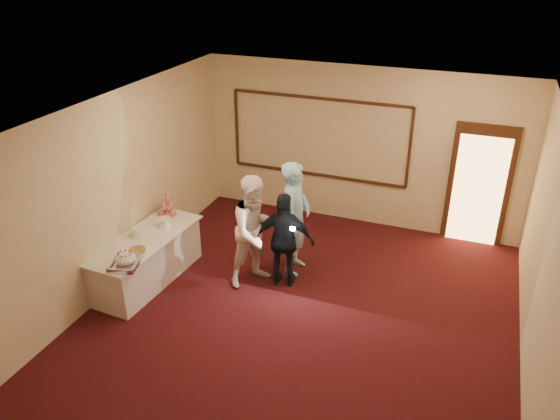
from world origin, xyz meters
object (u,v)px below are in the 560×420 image
(buffet_table, at_px, (147,259))
(cupcake_stand, at_px, (166,206))
(tart, at_px, (138,251))
(pavlova_tray, at_px, (125,260))
(plate_stack_b, at_px, (165,223))
(woman, at_px, (256,231))
(plate_stack_a, at_px, (138,232))
(guest, at_px, (285,240))
(man, at_px, (295,218))

(buffet_table, bearing_deg, cupcake_stand, 97.22)
(tart, bearing_deg, pavlova_tray, -82.18)
(plate_stack_b, distance_m, woman, 1.54)
(plate_stack_a, relative_size, guest, 0.12)
(pavlova_tray, relative_size, man, 0.29)
(tart, relative_size, man, 0.14)
(pavlova_tray, distance_m, tart, 0.38)
(plate_stack_a, xyz_separation_m, man, (2.20, 1.13, 0.10))
(man, bearing_deg, woman, 138.41)
(buffet_table, bearing_deg, man, 29.04)
(tart, distance_m, woman, 1.80)
(plate_stack_a, relative_size, tart, 0.72)
(buffet_table, relative_size, woman, 1.18)
(cupcake_stand, bearing_deg, woman, -7.59)
(plate_stack_b, relative_size, man, 0.10)
(buffet_table, relative_size, cupcake_stand, 4.63)
(man, height_order, woman, man)
(plate_stack_b, bearing_deg, plate_stack_a, -118.56)
(plate_stack_a, bearing_deg, plate_stack_b, 61.44)
(plate_stack_b, bearing_deg, buffet_table, -103.57)
(pavlova_tray, bearing_deg, guest, 37.88)
(cupcake_stand, bearing_deg, plate_stack_b, -62.64)
(plate_stack_b, bearing_deg, pavlova_tray, -85.67)
(tart, height_order, woman, woman)
(plate_stack_b, distance_m, man, 2.11)
(plate_stack_b, bearing_deg, cupcake_stand, 117.36)
(buffet_table, height_order, plate_stack_a, plate_stack_a)
(cupcake_stand, bearing_deg, guest, -3.77)
(pavlova_tray, height_order, man, man)
(buffet_table, bearing_deg, woman, 20.72)
(pavlova_tray, xyz_separation_m, woman, (1.43, 1.37, 0.06))
(cupcake_stand, bearing_deg, buffet_table, -82.78)
(plate_stack_a, relative_size, man, 0.10)
(cupcake_stand, height_order, woman, woman)
(tart, bearing_deg, plate_stack_b, 92.75)
(buffet_table, distance_m, guest, 2.23)
(plate_stack_a, bearing_deg, man, 27.17)
(buffet_table, distance_m, man, 2.45)
(pavlova_tray, distance_m, guest, 2.38)
(cupcake_stand, distance_m, plate_stack_b, 0.47)
(buffet_table, relative_size, guest, 1.37)
(woman, bearing_deg, plate_stack_a, 145.58)
(buffet_table, bearing_deg, tart, -69.42)
(woman, bearing_deg, plate_stack_b, 133.66)
(woman, bearing_deg, guest, -41.87)
(plate_stack_b, xyz_separation_m, guest, (1.97, 0.27, -0.07))
(buffet_table, relative_size, plate_stack_a, 10.99)
(woman, xyz_separation_m, guest, (0.44, 0.09, -0.13))
(buffet_table, bearing_deg, guest, 18.77)
(pavlova_tray, xyz_separation_m, guest, (1.88, 1.46, -0.07))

